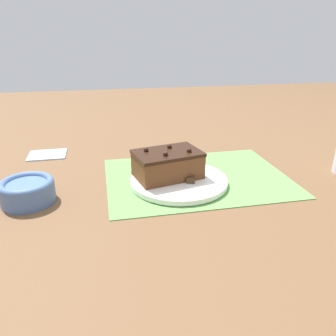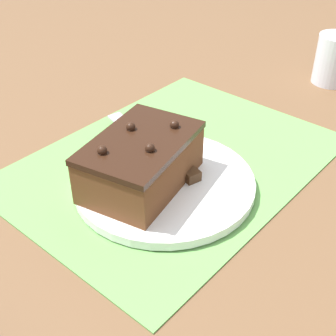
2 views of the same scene
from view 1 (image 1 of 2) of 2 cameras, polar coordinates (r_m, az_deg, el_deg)
ground_plane at (r=0.85m, az=5.02°, el=-1.67°), size 3.00×3.00×0.00m
placemat_woven at (r=0.85m, az=5.03°, el=-1.54°), size 0.46×0.34×0.00m
cake_plate at (r=0.81m, az=1.90°, el=-2.21°), size 0.24×0.24×0.01m
chocolate_cake at (r=0.80m, az=-0.07°, el=0.70°), size 0.18×0.14×0.08m
serving_knife at (r=0.84m, az=3.93°, el=-0.38°), size 0.08×0.22×0.01m
small_bowl at (r=0.78m, az=-23.30°, el=-3.60°), size 0.12×0.12×0.05m
folded_napkin at (r=1.06m, az=-20.28°, el=2.28°), size 0.11×0.09×0.01m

